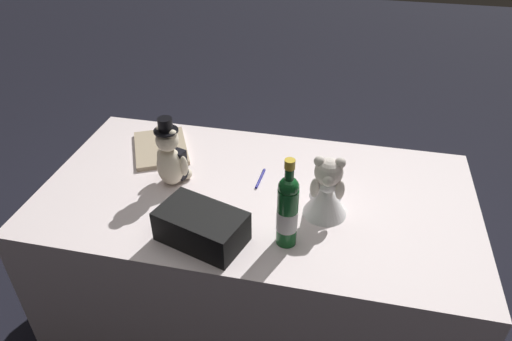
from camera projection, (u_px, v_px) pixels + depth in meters
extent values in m
plane|color=black|center=(256.00, 322.00, 2.25)|extent=(12.00, 12.00, 0.00)
cube|color=white|center=(256.00, 264.00, 2.02)|extent=(1.66, 0.88, 0.79)
ellipsoid|color=beige|center=(170.00, 166.00, 1.80)|extent=(0.11, 0.10, 0.16)
cube|color=black|center=(175.00, 163.00, 1.82)|extent=(0.10, 0.07, 0.12)
sphere|color=beige|center=(167.00, 140.00, 1.73)|extent=(0.09, 0.09, 0.09)
sphere|color=beige|center=(174.00, 137.00, 1.76)|extent=(0.04, 0.04, 0.04)
sphere|color=beige|center=(173.00, 134.00, 1.70)|extent=(0.03, 0.03, 0.03)
sphere|color=beige|center=(160.00, 130.00, 1.72)|extent=(0.03, 0.03, 0.03)
ellipsoid|color=beige|center=(184.00, 166.00, 1.78)|extent=(0.03, 0.03, 0.09)
ellipsoid|color=beige|center=(161.00, 158.00, 1.82)|extent=(0.03, 0.03, 0.09)
sphere|color=beige|center=(187.00, 174.00, 1.86)|extent=(0.04, 0.04, 0.04)
sphere|color=beige|center=(175.00, 169.00, 1.88)|extent=(0.04, 0.04, 0.04)
cylinder|color=black|center=(166.00, 131.00, 1.71)|extent=(0.09, 0.09, 0.01)
cylinder|color=black|center=(165.00, 124.00, 1.69)|extent=(0.05, 0.05, 0.05)
cone|color=white|center=(326.00, 198.00, 1.65)|extent=(0.16, 0.16, 0.14)
ellipsoid|color=white|center=(327.00, 184.00, 1.62)|extent=(0.07, 0.06, 0.06)
sphere|color=silver|center=(329.00, 172.00, 1.59)|extent=(0.10, 0.10, 0.10)
sphere|color=silver|center=(329.00, 180.00, 1.56)|extent=(0.04, 0.04, 0.04)
sphere|color=silver|center=(319.00, 161.00, 1.57)|extent=(0.04, 0.04, 0.04)
sphere|color=silver|center=(340.00, 163.00, 1.56)|extent=(0.04, 0.04, 0.04)
ellipsoid|color=silver|center=(314.00, 188.00, 1.61)|extent=(0.03, 0.03, 0.08)
ellipsoid|color=silver|center=(340.00, 190.00, 1.60)|extent=(0.03, 0.03, 0.08)
cone|color=white|center=(327.00, 178.00, 1.67)|extent=(0.13, 0.14, 0.17)
cylinder|color=#145122|center=(287.00, 217.00, 1.51)|extent=(0.07, 0.07, 0.22)
sphere|color=#145122|center=(289.00, 187.00, 1.44)|extent=(0.07, 0.07, 0.07)
cylinder|color=#145122|center=(289.00, 173.00, 1.41)|extent=(0.03, 0.03, 0.09)
cylinder|color=gold|center=(290.00, 164.00, 1.39)|extent=(0.03, 0.03, 0.03)
cylinder|color=silver|center=(287.00, 219.00, 1.52)|extent=(0.07, 0.07, 0.08)
cylinder|color=navy|center=(260.00, 178.00, 1.86)|extent=(0.02, 0.13, 0.01)
cone|color=silver|center=(264.00, 170.00, 1.91)|extent=(0.01, 0.02, 0.01)
cube|color=black|center=(201.00, 226.00, 1.55)|extent=(0.32, 0.25, 0.11)
cube|color=#B7B7BF|center=(201.00, 244.00, 1.48)|extent=(0.04, 0.02, 0.03)
cube|color=tan|center=(161.00, 148.00, 2.04)|extent=(0.33, 0.37, 0.02)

